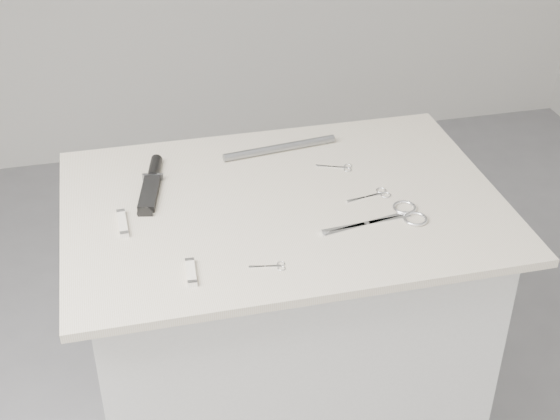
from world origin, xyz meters
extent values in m
cube|color=silver|center=(0.00, 0.00, 0.45)|extent=(0.90, 0.60, 0.90)
cube|color=beige|center=(0.00, 0.00, 0.91)|extent=(1.00, 0.70, 0.02)
cube|color=white|center=(0.16, -0.14, 0.92)|extent=(0.21, 0.06, 0.00)
cylinder|color=white|center=(0.16, -0.14, 0.92)|extent=(0.01, 0.01, 0.01)
torus|color=white|center=(0.26, -0.10, 0.92)|extent=(0.06, 0.06, 0.01)
torus|color=white|center=(0.27, -0.15, 0.92)|extent=(0.06, 0.06, 0.01)
cube|color=white|center=(0.19, -0.03, 0.92)|extent=(0.09, 0.03, 0.00)
cylinder|color=white|center=(0.19, -0.03, 0.92)|extent=(0.01, 0.01, 0.00)
torus|color=white|center=(0.23, -0.01, 0.92)|extent=(0.02, 0.02, 0.00)
torus|color=white|center=(0.24, -0.03, 0.92)|extent=(0.02, 0.02, 0.00)
cube|color=white|center=(0.15, 0.12, 0.92)|extent=(0.08, 0.04, 0.00)
cylinder|color=white|center=(0.15, 0.12, 0.92)|extent=(0.00, 0.00, 0.00)
torus|color=white|center=(0.19, 0.12, 0.92)|extent=(0.02, 0.02, 0.00)
torus|color=white|center=(0.19, 0.10, 0.92)|extent=(0.02, 0.02, 0.00)
cube|color=white|center=(-0.09, -0.24, 0.92)|extent=(0.06, 0.02, 0.00)
cylinder|color=white|center=(-0.09, -0.24, 0.92)|extent=(0.00, 0.00, 0.00)
torus|color=white|center=(-0.06, -0.23, 0.92)|extent=(0.02, 0.02, 0.00)
torus|color=white|center=(-0.06, -0.25, 0.92)|extent=(0.02, 0.02, 0.00)
cube|color=black|center=(-0.30, 0.09, 0.93)|extent=(0.07, 0.15, 0.02)
cube|color=gray|center=(-0.28, 0.16, 0.93)|extent=(0.05, 0.02, 0.02)
cylinder|color=black|center=(-0.27, 0.21, 0.93)|extent=(0.05, 0.09, 0.03)
cube|color=white|center=(-0.37, -0.02, 0.93)|extent=(0.02, 0.10, 0.01)
cube|color=white|center=(-0.37, 0.03, 0.93)|extent=(0.02, 0.01, 0.01)
cube|color=white|center=(-0.36, -0.06, 0.93)|extent=(0.02, 0.01, 0.01)
cube|color=white|center=(-0.24, -0.23, 0.93)|extent=(0.02, 0.08, 0.01)
cube|color=white|center=(-0.24, -0.19, 0.93)|extent=(0.02, 0.01, 0.01)
cube|color=white|center=(-0.25, -0.26, 0.93)|extent=(0.02, 0.01, 0.01)
cylinder|color=gray|center=(0.05, 0.23, 0.93)|extent=(0.30, 0.06, 0.02)
camera|label=1|loc=(-0.35, -1.47, 1.88)|focal=50.00mm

